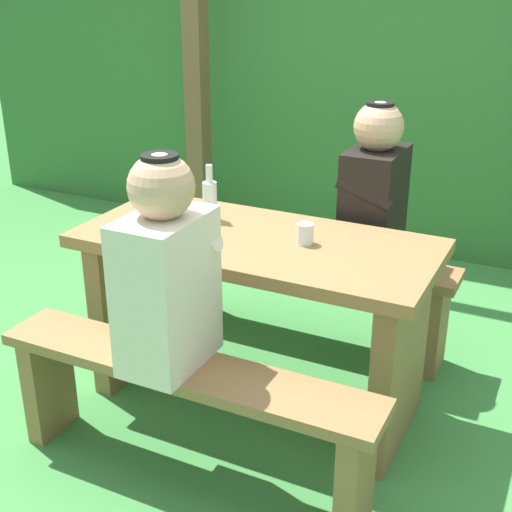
{
  "coord_description": "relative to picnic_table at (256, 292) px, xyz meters",
  "views": [
    {
      "loc": [
        1.11,
        -2.26,
        1.72
      ],
      "look_at": [
        0.0,
        0.0,
        0.66
      ],
      "focal_mm": 48.96,
      "sensor_mm": 36.0,
      "label": 1
    }
  ],
  "objects": [
    {
      "name": "cell_phone",
      "position": [
        -0.22,
        -0.01,
        0.24
      ],
      "size": [
        0.1,
        0.15,
        0.01
      ],
      "primitive_type": "cube",
      "rotation": [
        0.0,
        0.0,
        0.24
      ],
      "color": "silver",
      "rests_on": "picnic_table"
    },
    {
      "name": "ground_plane",
      "position": [
        0.0,
        0.0,
        -0.5
      ],
      "size": [
        12.0,
        12.0,
        0.0
      ],
      "primitive_type": "plane",
      "color": "#408742"
    },
    {
      "name": "bench_far",
      "position": [
        0.0,
        0.55,
        -0.17
      ],
      "size": [
        1.4,
        0.24,
        0.47
      ],
      "color": "olive",
      "rests_on": "ground_plane"
    },
    {
      "name": "person_white_shirt",
      "position": [
        -0.05,
        -0.55,
        0.3
      ],
      "size": [
        0.25,
        0.35,
        0.72
      ],
      "color": "silver",
      "rests_on": "bench_near"
    },
    {
      "name": "person_black_coat",
      "position": [
        0.3,
        0.55,
        0.3
      ],
      "size": [
        0.25,
        0.35,
        0.72
      ],
      "color": "black",
      "rests_on": "bench_far"
    },
    {
      "name": "hedge_backdrop",
      "position": [
        0.0,
        2.36,
        0.46
      ],
      "size": [
        6.4,
        0.96,
        1.92
      ],
      "primitive_type": "cube",
      "color": "#346C32",
      "rests_on": "ground_plane"
    },
    {
      "name": "bottle_left",
      "position": [
        -0.26,
        0.1,
        0.32
      ],
      "size": [
        0.06,
        0.06,
        0.23
      ],
      "color": "silver",
      "rests_on": "picnic_table"
    },
    {
      "name": "bench_near",
      "position": [
        0.0,
        -0.55,
        -0.17
      ],
      "size": [
        1.4,
        0.24,
        0.47
      ],
      "color": "olive",
      "rests_on": "ground_plane"
    },
    {
      "name": "picnic_table",
      "position": [
        0.0,
        0.0,
        0.0
      ],
      "size": [
        1.4,
        0.64,
        0.73
      ],
      "color": "olive",
      "rests_on": "ground_plane"
    },
    {
      "name": "drinking_glass",
      "position": [
        0.2,
        0.02,
        0.27
      ],
      "size": [
        0.06,
        0.06,
        0.08
      ],
      "primitive_type": "cylinder",
      "color": "silver",
      "rests_on": "picnic_table"
    },
    {
      "name": "pergola_post_left",
      "position": [
        -1.17,
        1.54,
        0.51
      ],
      "size": [
        0.12,
        0.12,
        2.02
      ],
      "primitive_type": "cube",
      "color": "brown",
      "rests_on": "ground_plane"
    }
  ]
}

